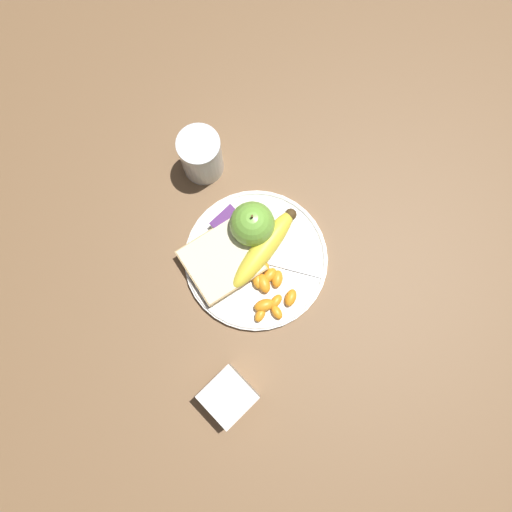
{
  "coord_description": "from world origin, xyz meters",
  "views": [
    {
      "loc": [
        -0.12,
        -0.13,
        0.86
      ],
      "look_at": [
        0.0,
        0.0,
        0.03
      ],
      "focal_mm": 35.0,
      "sensor_mm": 36.0,
      "label": 1
    }
  ],
  "objects": [
    {
      "name": "orange_segment_3",
      "position": [
        -0.06,
        -0.08,
        0.02
      ],
      "size": [
        0.03,
        0.02,
        0.01
      ],
      "color": "orange",
      "rests_on": "plate"
    },
    {
      "name": "apple",
      "position": [
        0.03,
        0.04,
        0.05
      ],
      "size": [
        0.08,
        0.08,
        0.09
      ],
      "color": "#72B23D",
      "rests_on": "plate"
    },
    {
      "name": "fork",
      "position": [
        0.0,
        -0.01,
        0.01
      ],
      "size": [
        0.11,
        0.17,
        0.0
      ],
      "rotation": [
        0.0,
        0.0,
        8.4
      ],
      "color": "silver",
      "rests_on": "plate"
    },
    {
      "name": "ground_plane",
      "position": [
        0.0,
        0.0,
        0.0
      ],
      "size": [
        3.0,
        3.0,
        0.0
      ],
      "primitive_type": "plane",
      "color": "brown"
    },
    {
      "name": "orange_segment_2",
      "position": [
        -0.05,
        -0.07,
        0.02
      ],
      "size": [
        0.04,
        0.03,
        0.02
      ],
      "color": "orange",
      "rests_on": "plate"
    },
    {
      "name": "orange_segment_0",
      "position": [
        0.0,
        -0.02,
        0.02
      ],
      "size": [
        0.02,
        0.03,
        0.01
      ],
      "color": "orange",
      "rests_on": "plate"
    },
    {
      "name": "orange_segment_4",
      "position": [
        -0.03,
        -0.08,
        0.02
      ],
      "size": [
        0.03,
        0.02,
        0.01
      ],
      "color": "orange",
      "rests_on": "plate"
    },
    {
      "name": "orange_segment_5",
      "position": [
        -0.04,
        -0.09,
        0.02
      ],
      "size": [
        0.02,
        0.03,
        0.01
      ],
      "color": "orange",
      "rests_on": "plate"
    },
    {
      "name": "orange_segment_9",
      "position": [
        -0.03,
        -0.03,
        0.02
      ],
      "size": [
        0.03,
        0.03,
        0.02
      ],
      "color": "orange",
      "rests_on": "plate"
    },
    {
      "name": "orange_segment_1",
      "position": [
        -0.0,
        -0.05,
        0.02
      ],
      "size": [
        0.04,
        0.03,
        0.02
      ],
      "color": "orange",
      "rests_on": "plate"
    },
    {
      "name": "banana",
      "position": [
        0.02,
        -0.0,
        0.03
      ],
      "size": [
        0.17,
        0.06,
        0.04
      ],
      "color": "yellow",
      "rests_on": "plate"
    },
    {
      "name": "orange_segment_7",
      "position": [
        -0.01,
        -0.09,
        0.02
      ],
      "size": [
        0.04,
        0.03,
        0.02
      ],
      "color": "orange",
      "rests_on": "plate"
    },
    {
      "name": "orange_segment_8",
      "position": [
        -0.01,
        -0.04,
        0.02
      ],
      "size": [
        0.03,
        0.02,
        0.02
      ],
      "color": "orange",
      "rests_on": "plate"
    },
    {
      "name": "condiment_caddy",
      "position": [
        -0.19,
        -0.13,
        0.03
      ],
      "size": [
        0.07,
        0.07,
        0.07
      ],
      "color": "silver",
      "rests_on": "ground_plane"
    },
    {
      "name": "jam_packet",
      "position": [
        0.01,
        0.08,
        0.02
      ],
      "size": [
        0.05,
        0.04,
        0.02
      ],
      "color": "silver",
      "rests_on": "plate"
    },
    {
      "name": "juice_glass",
      "position": [
        0.05,
        0.19,
        0.05
      ],
      "size": [
        0.07,
        0.07,
        0.1
      ],
      "color": "silver",
      "rests_on": "ground_plane"
    },
    {
      "name": "bread_slice",
      "position": [
        -0.05,
        0.04,
        0.02
      ],
      "size": [
        0.14,
        0.13,
        0.02
      ],
      "color": "tan",
      "rests_on": "plate"
    },
    {
      "name": "plate",
      "position": [
        0.0,
        0.0,
        0.01
      ],
      "size": [
        0.25,
        0.25,
        0.01
      ],
      "color": "silver",
      "rests_on": "ground_plane"
    },
    {
      "name": "orange_segment_6",
      "position": [
        -0.02,
        -0.04,
        0.02
      ],
      "size": [
        0.03,
        0.04,
        0.02
      ],
      "color": "orange",
      "rests_on": "plate"
    }
  ]
}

